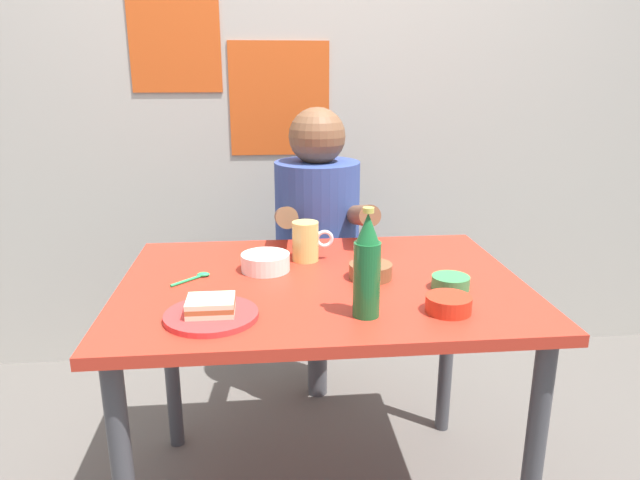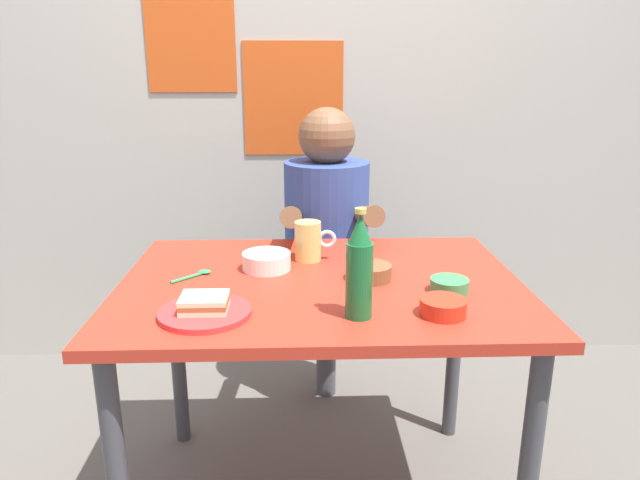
{
  "view_description": "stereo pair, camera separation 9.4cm",
  "coord_description": "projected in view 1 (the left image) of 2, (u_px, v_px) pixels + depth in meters",
  "views": [
    {
      "loc": [
        -0.15,
        -1.47,
        1.3
      ],
      "look_at": [
        0.0,
        0.05,
        0.84
      ],
      "focal_mm": 32.07,
      "sensor_mm": 36.0,
      "label": 1
    },
    {
      "loc": [
        -0.05,
        -1.48,
        1.3
      ],
      "look_at": [
        0.0,
        0.05,
        0.84
      ],
      "focal_mm": 32.07,
      "sensor_mm": 36.0,
      "label": 2
    }
  ],
  "objects": [
    {
      "name": "dining_table",
      "position": [
        322.0,
        311.0,
        1.61
      ],
      "size": [
        1.1,
        0.8,
        0.74
      ],
      "color": "#B72D1E",
      "rests_on": "ground"
    },
    {
      "name": "plate_orange",
      "position": [
        211.0,
        315.0,
        1.33
      ],
      "size": [
        0.22,
        0.22,
        0.01
      ],
      "primitive_type": "cylinder",
      "color": "red",
      "rests_on": "dining_table"
    },
    {
      "name": "spoon",
      "position": [
        197.0,
        277.0,
        1.59
      ],
      "size": [
        0.1,
        0.09,
        0.01
      ],
      "color": "#26A559",
      "rests_on": "dining_table"
    },
    {
      "name": "condiment_bowl_brown",
      "position": [
        370.0,
        270.0,
        1.59
      ],
      "size": [
        0.12,
        0.12,
        0.04
      ],
      "color": "brown",
      "rests_on": "dining_table"
    },
    {
      "name": "rice_bowl_white",
      "position": [
        265.0,
        261.0,
        1.65
      ],
      "size": [
        0.14,
        0.14,
        0.05
      ],
      "color": "silver",
      "rests_on": "dining_table"
    },
    {
      "name": "dip_bowl_green",
      "position": [
        451.0,
        282.0,
        1.51
      ],
      "size": [
        0.1,
        0.1,
        0.03
      ],
      "color": "#388C4C",
      "rests_on": "dining_table"
    },
    {
      "name": "sandwich",
      "position": [
        211.0,
        305.0,
        1.33
      ],
      "size": [
        0.11,
        0.09,
        0.04
      ],
      "color": "beige",
      "rests_on": "plate_orange"
    },
    {
      "name": "wall_back",
      "position": [
        297.0,
        69.0,
        2.42
      ],
      "size": [
        4.4,
        0.09,
        2.6
      ],
      "color": "#ADA89E",
      "rests_on": "ground"
    },
    {
      "name": "person_seated",
      "position": [
        318.0,
        216.0,
        2.17
      ],
      "size": [
        0.33,
        0.56,
        0.72
      ],
      "color": "#33478C",
      "rests_on": "stool"
    },
    {
      "name": "sauce_bowl_chili",
      "position": [
        448.0,
        303.0,
        1.36
      ],
      "size": [
        0.11,
        0.11,
        0.04
      ],
      "color": "red",
      "rests_on": "dining_table"
    },
    {
      "name": "stool",
      "position": [
        317.0,
        316.0,
        2.3
      ],
      "size": [
        0.34,
        0.34,
        0.45
      ],
      "color": "#4C4C51",
      "rests_on": "ground"
    },
    {
      "name": "beer_mug",
      "position": [
        306.0,
        241.0,
        1.73
      ],
      "size": [
        0.13,
        0.08,
        0.12
      ],
      "color": "#D1BC66",
      "rests_on": "dining_table"
    },
    {
      "name": "beer_bottle",
      "position": [
        367.0,
        268.0,
        1.32
      ],
      "size": [
        0.06,
        0.06,
        0.26
      ],
      "color": "#19602D",
      "rests_on": "dining_table"
    }
  ]
}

